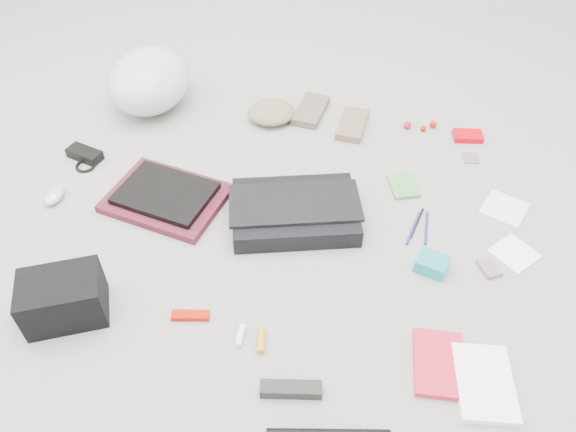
# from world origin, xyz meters

# --- Properties ---
(ground_plane) EXTENTS (4.00, 4.00, 0.00)m
(ground_plane) POSITION_xyz_m (0.00, 0.00, 0.00)
(ground_plane) COLOR gray
(messenger_bag) EXTENTS (0.43, 0.34, 0.06)m
(messenger_bag) POSITION_xyz_m (0.02, 0.04, 0.03)
(messenger_bag) COLOR black
(messenger_bag) RESTS_ON ground_plane
(bag_flap) EXTENTS (0.43, 0.25, 0.01)m
(bag_flap) POSITION_xyz_m (0.02, 0.04, 0.07)
(bag_flap) COLOR black
(bag_flap) RESTS_ON messenger_bag
(laptop_sleeve) EXTENTS (0.43, 0.37, 0.03)m
(laptop_sleeve) POSITION_xyz_m (-0.41, 0.08, 0.01)
(laptop_sleeve) COLOR #521724
(laptop_sleeve) RESTS_ON ground_plane
(laptop) EXTENTS (0.34, 0.29, 0.02)m
(laptop) POSITION_xyz_m (-0.41, 0.08, 0.04)
(laptop) COLOR black
(laptop) RESTS_ON laptop_sleeve
(bike_helmet) EXTENTS (0.34, 0.40, 0.22)m
(bike_helmet) POSITION_xyz_m (-0.60, 0.62, 0.11)
(bike_helmet) COLOR silver
(bike_helmet) RESTS_ON ground_plane
(beanie) EXTENTS (0.21, 0.21, 0.06)m
(beanie) POSITION_xyz_m (-0.12, 0.57, 0.03)
(beanie) COLOR #7D7051
(beanie) RESTS_ON ground_plane
(mitten_left) EXTENTS (0.14, 0.22, 0.03)m
(mitten_left) POSITION_xyz_m (0.03, 0.62, 0.01)
(mitten_left) COLOR brown
(mitten_left) RESTS_ON ground_plane
(mitten_right) EXTENTS (0.13, 0.20, 0.03)m
(mitten_right) POSITION_xyz_m (0.19, 0.54, 0.01)
(mitten_right) COLOR #765D4B
(mitten_right) RESTS_ON ground_plane
(power_brick) EXTENTS (0.14, 0.10, 0.03)m
(power_brick) POSITION_xyz_m (-0.75, 0.27, 0.02)
(power_brick) COLOR black
(power_brick) RESTS_ON ground_plane
(cable_coil) EXTENTS (0.09, 0.09, 0.01)m
(cable_coil) POSITION_xyz_m (-0.73, 0.22, 0.01)
(cable_coil) COLOR black
(cable_coil) RESTS_ON ground_plane
(mouse) EXTENTS (0.07, 0.10, 0.03)m
(mouse) POSITION_xyz_m (-0.77, 0.05, 0.02)
(mouse) COLOR #B4B4B4
(mouse) RESTS_ON ground_plane
(camera_bag) EXTENTS (0.25, 0.21, 0.14)m
(camera_bag) POSITION_xyz_m (-0.56, -0.38, 0.07)
(camera_bag) COLOR black
(camera_bag) RESTS_ON ground_plane
(multitool) EXTENTS (0.10, 0.04, 0.02)m
(multitool) POSITION_xyz_m (-0.23, -0.36, 0.01)
(multitool) COLOR #9E0C00
(multitool) RESTS_ON ground_plane
(toiletry_tube_white) EXTENTS (0.02, 0.06, 0.02)m
(toiletry_tube_white) POSITION_xyz_m (-0.08, -0.41, 0.01)
(toiletry_tube_white) COLOR white
(toiletry_tube_white) RESTS_ON ground_plane
(toiletry_tube_orange) EXTENTS (0.03, 0.07, 0.02)m
(toiletry_tube_orange) POSITION_xyz_m (-0.03, -0.42, 0.01)
(toiletry_tube_orange) COLOR orange
(toiletry_tube_orange) RESTS_ON ground_plane
(u_lock) EXTENTS (0.15, 0.05, 0.03)m
(u_lock) POSITION_xyz_m (0.06, -0.55, 0.02)
(u_lock) COLOR black
(u_lock) RESTS_ON ground_plane
(book_red) EXTENTS (0.13, 0.19, 0.02)m
(book_red) POSITION_xyz_m (0.43, -0.44, 0.01)
(book_red) COLOR red
(book_red) RESTS_ON ground_plane
(book_white) EXTENTS (0.14, 0.21, 0.02)m
(book_white) POSITION_xyz_m (0.53, -0.49, 0.01)
(book_white) COLOR white
(book_white) RESTS_ON ground_plane
(notepad) EXTENTS (0.11, 0.13, 0.01)m
(notepad) POSITION_xyz_m (0.37, 0.22, 0.01)
(notepad) COLOR #458B42
(notepad) RESTS_ON ground_plane
(pen_blue) EXTENTS (0.05, 0.14, 0.01)m
(pen_blue) POSITION_xyz_m (0.39, 0.03, 0.00)
(pen_blue) COLOR #1C1C93
(pen_blue) RESTS_ON ground_plane
(pen_black) EXTENTS (0.05, 0.13, 0.01)m
(pen_black) POSITION_xyz_m (0.40, 0.06, 0.00)
(pen_black) COLOR black
(pen_black) RESTS_ON ground_plane
(pen_navy) EXTENTS (0.02, 0.14, 0.01)m
(pen_navy) POSITION_xyz_m (0.43, 0.04, 0.00)
(pen_navy) COLOR navy
(pen_navy) RESTS_ON ground_plane
(accordion_wallet) EXTENTS (0.11, 0.10, 0.04)m
(accordion_wallet) POSITION_xyz_m (0.43, -0.13, 0.02)
(accordion_wallet) COLOR teal
(accordion_wallet) RESTS_ON ground_plane
(card_deck) EXTENTS (0.07, 0.08, 0.01)m
(card_deck) POSITION_xyz_m (0.60, -0.11, 0.01)
(card_deck) COLOR gray
(card_deck) RESTS_ON ground_plane
(napkin_top) EXTENTS (0.17, 0.17, 0.01)m
(napkin_top) POSITION_xyz_m (0.69, 0.15, 0.00)
(napkin_top) COLOR silver
(napkin_top) RESTS_ON ground_plane
(napkin_bottom) EXTENTS (0.16, 0.16, 0.01)m
(napkin_bottom) POSITION_xyz_m (0.68, -0.04, 0.00)
(napkin_bottom) COLOR white
(napkin_bottom) RESTS_ON ground_plane
(lollipop_a) EXTENTS (0.03, 0.03, 0.03)m
(lollipop_a) POSITION_xyz_m (0.40, 0.56, 0.01)
(lollipop_a) COLOR red
(lollipop_a) RESTS_ON ground_plane
(lollipop_b) EXTENTS (0.03, 0.03, 0.02)m
(lollipop_b) POSITION_xyz_m (0.45, 0.55, 0.01)
(lollipop_b) COLOR #C21400
(lollipop_b) RESTS_ON ground_plane
(lollipop_c) EXTENTS (0.03, 0.03, 0.03)m
(lollipop_c) POSITION_xyz_m (0.49, 0.58, 0.01)
(lollipop_c) COLOR #9B1708
(lollipop_c) RESTS_ON ground_plane
(altoids_tin) EXTENTS (0.11, 0.07, 0.02)m
(altoids_tin) POSITION_xyz_m (0.61, 0.52, 0.01)
(altoids_tin) COLOR red
(altoids_tin) RESTS_ON ground_plane
(stamp_sheet) EXTENTS (0.05, 0.06, 0.00)m
(stamp_sheet) POSITION_xyz_m (0.61, 0.40, 0.00)
(stamp_sheet) COLOR slate
(stamp_sheet) RESTS_ON ground_plane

